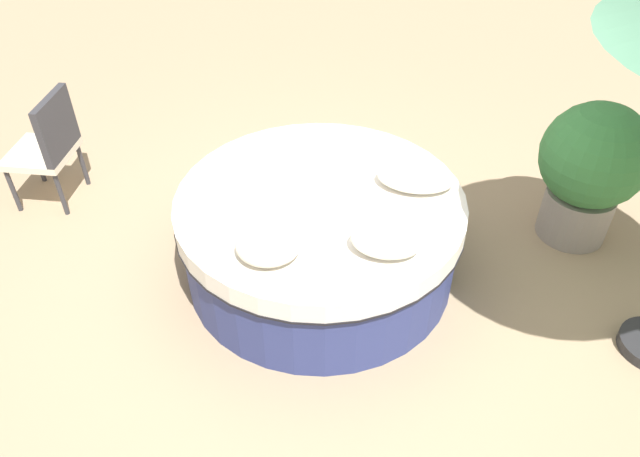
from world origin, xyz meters
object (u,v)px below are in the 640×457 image
round_bed (320,235)px  throw_pillow_1 (386,240)px  throw_pillow_2 (416,177)px  patio_chair (49,143)px  planter (591,167)px  throw_pillow_0 (268,244)px

round_bed → throw_pillow_1: 0.81m
throw_pillow_2 → throw_pillow_1: bearing=-101.5°
patio_chair → throw_pillow_2: bearing=-98.2°
throw_pillow_2 → patio_chair: 3.03m
round_bed → throw_pillow_2: (0.64, 0.26, 0.42)m
throw_pillow_1 → planter: planter is taller
round_bed → patio_chair: patio_chair is taller
throw_pillow_0 → planter: bearing=32.8°
throw_pillow_1 → patio_chair: 3.05m
throw_pillow_2 → planter: size_ratio=0.48×
throw_pillow_1 → patio_chair: patio_chair is taller
round_bed → throw_pillow_1: (0.49, -0.48, 0.43)m
round_bed → planter: 2.12m
patio_chair → planter: (4.31, 0.24, 0.09)m
round_bed → throw_pillow_1: size_ratio=4.58×
throw_pillow_0 → throw_pillow_1: 0.73m
throw_pillow_0 → patio_chair: 2.45m
round_bed → patio_chair: (-2.37, 0.54, 0.20)m
throw_pillow_1 → planter: bearing=40.9°
planter → throw_pillow_1: bearing=-139.1°
throw_pillow_0 → patio_chair: (-2.15, 1.16, -0.21)m
round_bed → throw_pillow_2: bearing=21.8°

